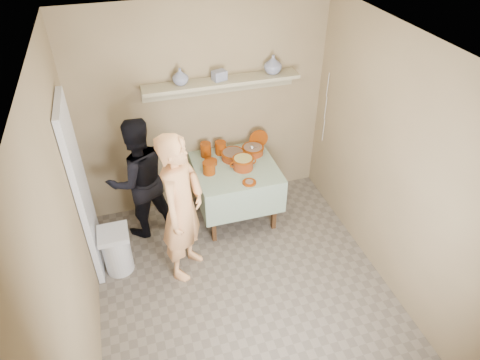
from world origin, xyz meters
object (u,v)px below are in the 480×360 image
object	(u,v)px
serving_table	(235,174)
cazuela_rice	(243,162)
person_cook	(182,208)
person_helper	(139,179)
trash_bin	(117,251)

from	to	relation	value
serving_table	cazuela_rice	bearing A→B (deg)	-42.90
person_cook	person_helper	world-z (taller)	person_cook
serving_table	cazuela_rice	size ratio (longest dim) A/B	2.95
person_helper	serving_table	world-z (taller)	person_helper
person_helper	trash_bin	bearing A→B (deg)	43.31
person_cook	serving_table	distance (m)	1.07
cazuela_rice	serving_table	bearing A→B (deg)	137.10
person_helper	cazuela_rice	distance (m)	1.22
cazuela_rice	trash_bin	distance (m)	1.73
person_cook	cazuela_rice	xyz separation A→B (m)	(0.84, 0.64, -0.02)
person_cook	trash_bin	xyz separation A→B (m)	(-0.73, 0.19, -0.58)
cazuela_rice	person_helper	bearing A→B (deg)	173.55
cazuela_rice	trash_bin	xyz separation A→B (m)	(-1.58, -0.45, -0.56)
person_helper	trash_bin	size ratio (longest dim) A/B	2.72
person_cook	person_helper	bearing A→B (deg)	60.93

